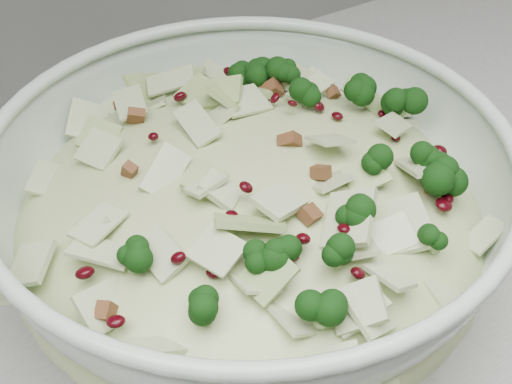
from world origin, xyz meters
TOP-DOWN VIEW (x-y plane):
  - mixing_bowl at (0.57, 1.60)m, footprint 0.48×0.48m
  - salad at (0.57, 1.60)m, footprint 0.40×0.40m

SIDE VIEW (x-z plane):
  - mixing_bowl at x=0.57m, z-range 0.90..1.06m
  - salad at x=0.57m, z-range 0.93..1.08m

